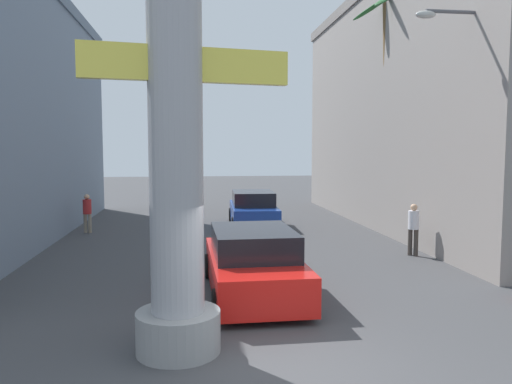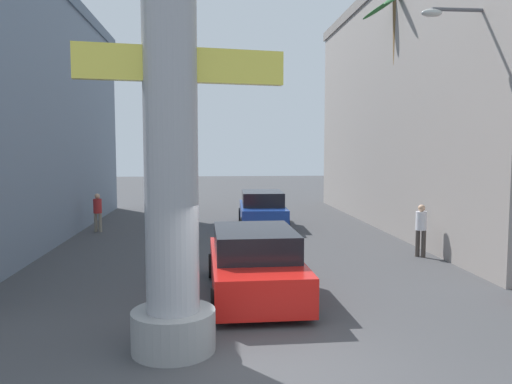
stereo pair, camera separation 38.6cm
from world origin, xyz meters
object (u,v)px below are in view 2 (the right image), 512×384
(pedestrian_far_left, at_px, (98,210))
(palm_tree_mid_right, at_px, (400,98))
(neon_sign_pole, at_px, (170,85))
(pedestrian_mid_right, at_px, (421,226))
(car_far, at_px, (262,210))
(car_lead, at_px, (254,264))
(street_lamp, at_px, (482,115))

(pedestrian_far_left, bearing_deg, palm_tree_mid_right, -7.77)
(neon_sign_pole, height_order, pedestrian_far_left, neon_sign_pole)
(neon_sign_pole, height_order, pedestrian_mid_right, neon_sign_pole)
(car_far, bearing_deg, pedestrian_mid_right, -56.84)
(car_lead, bearing_deg, palm_tree_mid_right, 50.47)
(street_lamp, distance_m, pedestrian_far_left, 14.77)
(car_far, bearing_deg, car_lead, -96.96)
(street_lamp, bearing_deg, pedestrian_mid_right, 107.25)
(car_lead, xyz_separation_m, palm_tree_mid_right, (6.43, 7.79, 4.69))
(street_lamp, distance_m, palm_tree_mid_right, 6.46)
(street_lamp, bearing_deg, car_far, 119.67)
(car_lead, height_order, pedestrian_mid_right, pedestrian_mid_right)
(street_lamp, distance_m, pedestrian_mid_right, 4.03)
(pedestrian_far_left, bearing_deg, car_lead, -59.04)
(street_lamp, height_order, pedestrian_far_left, street_lamp)
(street_lamp, height_order, pedestrian_mid_right, street_lamp)
(car_lead, xyz_separation_m, pedestrian_far_left, (-5.66, 9.44, 0.18))
(street_lamp, xyz_separation_m, car_far, (-5.02, 8.82, -3.59))
(street_lamp, relative_size, car_far, 1.56)
(street_lamp, distance_m, car_far, 10.77)
(street_lamp, distance_m, car_lead, 7.37)
(neon_sign_pole, xyz_separation_m, pedestrian_mid_right, (7.26, 6.72, -3.48))
(neon_sign_pole, relative_size, pedestrian_mid_right, 5.97)
(street_lamp, relative_size, pedestrian_mid_right, 4.31)
(car_lead, bearing_deg, car_far, 83.04)
(pedestrian_mid_right, bearing_deg, street_lamp, -72.75)
(pedestrian_far_left, bearing_deg, car_far, 6.67)
(neon_sign_pole, xyz_separation_m, pedestrian_far_left, (-4.01, 12.58, -3.54))
(pedestrian_far_left, bearing_deg, street_lamp, -33.86)
(car_lead, height_order, pedestrian_far_left, pedestrian_far_left)
(car_far, bearing_deg, pedestrian_far_left, -173.33)
(neon_sign_pole, relative_size, pedestrian_far_left, 6.29)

